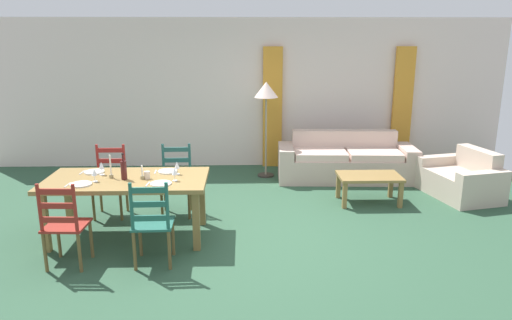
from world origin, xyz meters
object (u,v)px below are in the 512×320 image
Objects in this scene: wine_glass_near_left at (94,172)px; wine_glass_far_left at (101,166)px; wine_bottle at (124,170)px; wine_glass_near_right at (175,172)px; coffee_table at (369,179)px; couch at (345,162)px; dining_table at (127,185)px; dining_chair_near_left at (64,225)px; dining_chair_far_left at (110,181)px; coffee_cup_primary at (147,175)px; standing_lamp at (266,96)px; armchair_upholstered at (463,180)px; dining_chair_near_right at (152,223)px; dining_chair_far_right at (176,180)px; wine_glass_far_right at (177,166)px.

wine_glass_far_left is (0.00, 0.27, 0.00)m from wine_glass_near_left.
wine_bottle reaches higher than wine_glass_near_left.
coffee_table is (2.63, 1.27, -0.51)m from wine_glass_near_right.
couch is at bearing 32.68° from wine_glass_far_left.
dining_table is 0.92m from dining_chair_near_left.
dining_chair_far_left is 10.67× the size of coffee_cup_primary.
standing_lamp is at bearing 48.78° from wine_glass_far_left.
wine_glass_near_left is 4.30m from couch.
coffee_table is at bearing -170.11° from armchair_upholstered.
dining_chair_near_right is 4.12m from couch.
dining_chair_far_left is 3.66m from coffee_table.
dining_chair_far_right is 0.59× the size of standing_lamp.
wine_glass_far_left is 1.00× the size of wine_glass_far_right.
dining_chair_near_left is at bearing -122.52° from dining_table.
standing_lamp is at bearing 39.01° from dining_chair_far_left.
wine_glass_far_left reaches higher than dining_table.
dining_chair_far_left is 0.59× the size of standing_lamp.
coffee_cup_primary is at bearing 164.43° from wine_glass_near_right.
couch is (2.88, 2.39, -0.50)m from coffee_cup_primary.
wine_glass_near_right is at bearing -16.33° from wine_glass_far_left.
standing_lamp reaches higher than dining_chair_near_right.
wine_bottle reaches higher than dining_chair_near_right.
coffee_table is (3.23, 1.20, -0.51)m from wine_bottle.
dining_table is 0.41m from wine_glass_far_left.
coffee_cup_primary is (0.25, -0.03, 0.13)m from dining_table.
dining_chair_near_right is (0.43, -0.74, -0.19)m from dining_table.
armchair_upholstered is at bearing 8.37° from dining_chair_far_right.
wine_glass_near_left reaches higher than couch.
couch is (3.62, 3.12, -0.19)m from dining_chair_near_left.
wine_glass_far_left is (-0.33, 0.15, 0.20)m from dining_table.
dining_chair_near_left is at bearing -135.19° from coffee_cup_primary.
dining_chair_near_right is 5.96× the size of wine_glass_far_right.
coffee_table is at bearing 20.29° from wine_bottle.
wine_bottle is 0.37m from wine_glass_far_left.
wine_glass_far_right reaches higher than armchair_upholstered.
standing_lamp is at bearing 55.62° from dining_chair_near_left.
wine_glass_near_right is 0.12× the size of armchair_upholstered.
dining_chair_near_left is (-0.48, -0.76, -0.19)m from dining_table.
dining_table is 1.98× the size of dining_chair_far_right.
wine_glass_near_right is (1.07, 0.64, 0.38)m from dining_chair_near_left.
standing_lamp reaches higher than wine_glass_far_right.
wine_glass_far_left is (-0.31, 0.19, -0.01)m from wine_bottle.
coffee_table is at bearing 7.52° from dining_chair_far_right.
wine_glass_far_left reaches higher than coffee_table.
dining_chair_far_right is at bearing 74.69° from coffee_cup_primary.
dining_table is at bearing -163.40° from armchair_upholstered.
standing_lamp is at bearing 159.07° from armchair_upholstered.
wine_glass_far_left is 0.12× the size of armchair_upholstered.
coffee_cup_primary reaches higher than armchair_upholstered.
dining_chair_far_left is (0.07, 1.53, 0.00)m from dining_chair_near_left.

